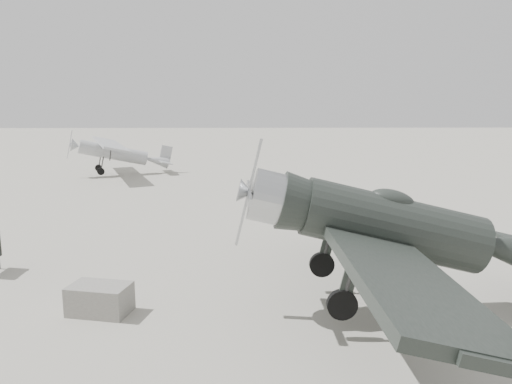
% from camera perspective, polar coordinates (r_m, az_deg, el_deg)
% --- Properties ---
extents(ground, '(160.00, 160.00, 0.00)m').
position_cam_1_polar(ground, '(17.54, -4.83, -6.82)').
color(ground, '#9C998A').
rests_on(ground, ground).
extents(lowwing_monoplane, '(8.73, 12.10, 3.93)m').
position_cam_1_polar(lowwing_monoplane, '(12.69, 17.08, -4.22)').
color(lowwing_monoplane, black).
rests_on(lowwing_monoplane, ground).
extents(highwing_monoplane, '(7.05, 9.71, 2.79)m').
position_cam_1_polar(highwing_monoplane, '(36.40, -15.54, 4.61)').
color(highwing_monoplane, gray).
rests_on(highwing_monoplane, ground).
extents(equipment_block, '(1.61, 1.20, 0.73)m').
position_cam_1_polar(equipment_block, '(13.15, -17.42, -11.60)').
color(equipment_block, slate).
rests_on(equipment_block, ground).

